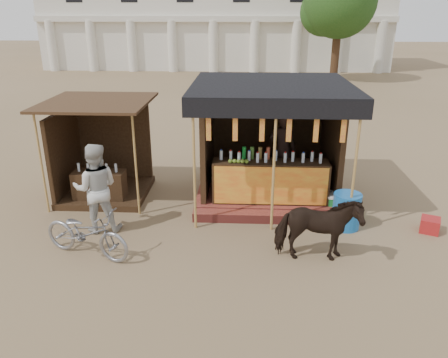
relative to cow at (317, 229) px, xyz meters
name	(u,v)px	position (x,y,z in m)	size (l,w,h in m)	color
ground	(220,268)	(-1.75, -0.37, -0.64)	(120.00, 120.00, 0.00)	#846B4C
main_stall	(270,156)	(-0.72, 2.99, 0.40)	(3.60, 3.61, 2.78)	#963831
secondary_stall	(98,162)	(-4.91, 2.86, 0.22)	(2.40, 2.40, 2.38)	#3A2715
cow	(317,229)	(0.00, 0.00, 0.00)	(0.69, 1.50, 1.27)	black
motorbike	(86,233)	(-4.24, -0.04, -0.16)	(0.63, 1.81, 0.95)	gray
bystander	(96,188)	(-4.34, 0.98, 0.31)	(0.91, 0.71, 1.88)	beige
blue_barrel	(346,211)	(0.82, 1.34, -0.25)	(0.58, 0.58, 0.77)	#1760AE
red_crate	(430,225)	(2.54, 1.23, -0.48)	(0.37, 0.38, 0.30)	maroon
cooler	(340,204)	(0.84, 2.03, -0.40)	(0.75, 0.62, 0.46)	#1C7F33
background_building	(216,14)	(-3.75, 29.57, 3.35)	(26.00, 7.45, 8.18)	silver
tree	(336,4)	(4.06, 21.77, 4.00)	(4.50, 4.40, 7.00)	#382314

